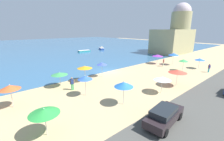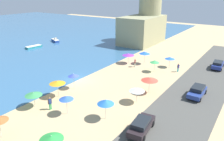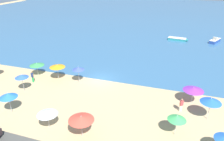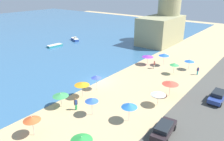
% 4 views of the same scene
% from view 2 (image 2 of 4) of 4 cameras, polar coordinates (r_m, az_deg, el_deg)
% --- Properties ---
extents(ground_plane, '(160.00, 160.00, 0.00)m').
position_cam_2_polar(ground_plane, '(37.79, -8.96, -2.53)').
color(ground_plane, tan).
extents(coastal_road, '(80.00, 8.00, 0.06)m').
position_cam_2_polar(coastal_road, '(29.55, 17.88, -10.08)').
color(coastal_road, '#4C4B46').
rests_on(coastal_road, ground_plane).
extents(beach_umbrella_0, '(1.71, 1.71, 2.51)m').
position_cam_2_polar(beach_umbrella_0, '(34.00, -10.06, -1.19)').
color(beach_umbrella_0, '#B2B2B7').
rests_on(beach_umbrella_0, ground_plane).
extents(beach_umbrella_1, '(1.77, 1.77, 2.52)m').
position_cam_2_polar(beach_umbrella_1, '(27.17, -11.88, -6.99)').
color(beach_umbrella_1, '#B2B2B7').
rests_on(beach_umbrella_1, ground_plane).
extents(beach_umbrella_2, '(2.21, 2.21, 2.12)m').
position_cam_2_polar(beach_umbrella_2, '(30.11, -19.83, -5.79)').
color(beach_umbrella_2, '#B2B2B7').
rests_on(beach_umbrella_2, ground_plane).
extents(beach_umbrella_3, '(1.95, 1.95, 2.15)m').
position_cam_2_polar(beach_umbrella_3, '(44.60, 14.89, 3.16)').
color(beach_umbrella_3, '#B2B2B7').
rests_on(beach_umbrella_3, ground_plane).
extents(beach_umbrella_4, '(2.50, 2.50, 2.40)m').
position_cam_2_polar(beach_umbrella_4, '(32.68, 9.80, -2.25)').
color(beach_umbrella_4, '#B2B2B7').
rests_on(beach_umbrella_4, ground_plane).
extents(beach_umbrella_5, '(2.01, 2.01, 2.58)m').
position_cam_2_polar(beach_umbrella_5, '(25.67, -1.68, -8.19)').
color(beach_umbrella_5, '#B2B2B7').
rests_on(beach_umbrella_5, ground_plane).
extents(beach_umbrella_6, '(2.28, 2.28, 2.46)m').
position_cam_2_polar(beach_umbrella_6, '(31.83, -14.10, -3.04)').
color(beach_umbrella_6, '#B2B2B7').
rests_on(beach_umbrella_6, ground_plane).
extents(beach_umbrella_7, '(2.11, 2.11, 2.20)m').
position_cam_2_polar(beach_umbrella_7, '(29.65, 6.51, -4.96)').
color(beach_umbrella_7, '#B2B2B7').
rests_on(beach_umbrella_7, ground_plane).
extents(beach_umbrella_9, '(2.21, 2.21, 2.28)m').
position_cam_2_polar(beach_umbrella_9, '(21.23, -15.58, -16.55)').
color(beach_umbrella_9, '#B2B2B7').
rests_on(beach_umbrella_9, ground_plane).
extents(beach_umbrella_10, '(2.21, 2.21, 2.69)m').
position_cam_2_polar(beach_umbrella_10, '(45.54, 8.52, 4.62)').
color(beach_umbrella_10, '#B2B2B7').
rests_on(beach_umbrella_10, ground_plane).
extents(beach_umbrella_11, '(1.81, 1.81, 2.31)m').
position_cam_2_polar(beach_umbrella_11, '(41.33, 11.10, 2.32)').
color(beach_umbrella_11, '#B2B2B7').
rests_on(beach_umbrella_11, ground_plane).
extents(beach_umbrella_12, '(2.49, 2.49, 2.20)m').
position_cam_2_polar(beach_umbrella_12, '(45.57, 4.27, 4.21)').
color(beach_umbrella_12, '#B2B2B7').
rests_on(beach_umbrella_12, ground_plane).
extents(bather_0, '(0.46, 0.40, 1.67)m').
position_cam_2_polar(bather_0, '(43.78, 6.03, 2.12)').
color(bather_0, white).
rests_on(bather_0, ground_plane).
extents(bather_1, '(0.56, 0.30, 1.73)m').
position_cam_2_polar(bather_1, '(29.24, -15.90, -8.08)').
color(bather_1, green).
rests_on(bather_1, ground_plane).
extents(bather_2, '(0.54, 0.33, 1.61)m').
position_cam_2_polar(bather_2, '(42.71, 16.90, 0.81)').
color(bather_2, teal).
rests_on(bather_2, ground_plane).
extents(parked_car_1, '(4.41, 1.92, 1.48)m').
position_cam_2_polar(parked_car_1, '(33.79, 21.41, -5.04)').
color(parked_car_1, navy).
rests_on(parked_car_1, coastal_road).
extents(parked_car_2, '(4.56, 2.09, 1.46)m').
position_cam_2_polar(parked_car_2, '(47.33, 25.91, 1.41)').
color(parked_car_2, navy).
rests_on(parked_car_2, coastal_road).
extents(parked_car_3, '(4.55, 2.20, 1.49)m').
position_cam_2_polar(parked_car_3, '(24.32, 7.71, -14.01)').
color(parked_car_3, black).
rests_on(parked_car_3, coastal_road).
extents(skiff_nearshore, '(2.80, 4.30, 1.30)m').
position_cam_2_polar(skiff_nearshore, '(67.58, -14.60, 7.63)').
color(skiff_nearshore, '#294998').
rests_on(skiff_nearshore, sea).
extents(skiff_offshore, '(4.61, 2.01, 0.57)m').
position_cam_2_polar(skiff_offshore, '(61.97, -19.78, 5.85)').
color(skiff_offshore, teal).
rests_on(skiff_offshore, sea).
extents(harbor_fortress, '(15.02, 8.48, 16.25)m').
position_cam_2_polar(harbor_fortress, '(65.28, 8.77, 12.43)').
color(harbor_fortress, '#96946C').
rests_on(harbor_fortress, ground_plane).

